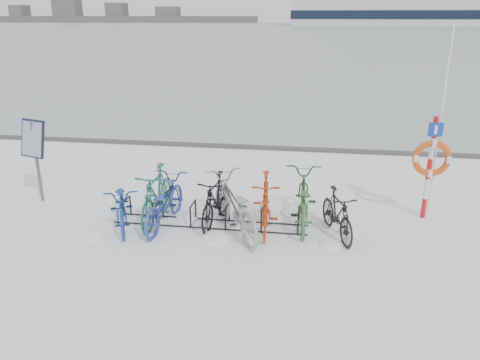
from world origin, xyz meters
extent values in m
plane|color=white|center=(0.00, 0.00, 0.00)|extent=(900.00, 900.00, 0.00)
cube|color=#A4B1B9|center=(0.00, 155.00, 0.01)|extent=(400.00, 298.00, 0.02)
cube|color=#3F3F42|center=(0.00, 5.90, 0.05)|extent=(400.00, 0.25, 0.10)
cylinder|color=black|center=(-1.80, -0.22, 0.22)|extent=(0.04, 0.04, 0.44)
cylinder|color=black|center=(-1.80, 0.22, 0.22)|extent=(0.04, 0.04, 0.44)
cylinder|color=black|center=(-1.80, 0.00, 0.44)|extent=(0.04, 0.44, 0.04)
cylinder|color=black|center=(-1.08, -0.22, 0.22)|extent=(0.04, 0.04, 0.44)
cylinder|color=black|center=(-1.08, 0.22, 0.22)|extent=(0.04, 0.04, 0.44)
cylinder|color=black|center=(-1.08, 0.00, 0.44)|extent=(0.04, 0.44, 0.04)
cylinder|color=black|center=(-0.36, -0.22, 0.22)|extent=(0.04, 0.04, 0.44)
cylinder|color=black|center=(-0.36, 0.22, 0.22)|extent=(0.04, 0.04, 0.44)
cylinder|color=black|center=(-0.36, 0.00, 0.44)|extent=(0.04, 0.44, 0.04)
cylinder|color=black|center=(0.36, -0.22, 0.22)|extent=(0.04, 0.04, 0.44)
cylinder|color=black|center=(0.36, 0.22, 0.22)|extent=(0.04, 0.04, 0.44)
cylinder|color=black|center=(0.36, 0.00, 0.44)|extent=(0.04, 0.44, 0.04)
cylinder|color=black|center=(1.08, -0.22, 0.22)|extent=(0.04, 0.04, 0.44)
cylinder|color=black|center=(1.08, 0.22, 0.22)|extent=(0.04, 0.04, 0.44)
cylinder|color=black|center=(1.08, 0.00, 0.44)|extent=(0.04, 0.44, 0.04)
cylinder|color=black|center=(1.80, -0.22, 0.22)|extent=(0.04, 0.04, 0.44)
cylinder|color=black|center=(1.80, 0.22, 0.22)|extent=(0.04, 0.04, 0.44)
cylinder|color=black|center=(1.80, 0.00, 0.44)|extent=(0.04, 0.44, 0.04)
cylinder|color=black|center=(0.00, -0.22, 0.02)|extent=(4.00, 0.03, 0.03)
cylinder|color=black|center=(0.00, 0.22, 0.02)|extent=(4.00, 0.03, 0.03)
cylinder|color=#595B5E|center=(-4.15, 0.71, 0.93)|extent=(0.07, 0.07, 1.86)
cube|color=black|center=(-4.15, 0.68, 1.50)|extent=(0.68, 0.41, 0.84)
cube|color=#8C99AD|center=(-4.15, 0.64, 1.50)|extent=(0.60, 0.33, 0.75)
cylinder|color=red|center=(4.41, 1.04, 0.22)|extent=(0.10, 0.10, 0.44)
cylinder|color=silver|center=(4.41, 1.04, 0.66)|extent=(0.10, 0.10, 0.44)
cylinder|color=red|center=(4.41, 1.04, 1.10)|extent=(0.10, 0.10, 0.44)
cylinder|color=silver|center=(4.41, 1.04, 1.53)|extent=(0.10, 0.10, 0.44)
cylinder|color=red|center=(4.41, 1.04, 1.97)|extent=(0.10, 0.10, 0.44)
torus|color=#C44A12|center=(4.41, 0.95, 1.34)|extent=(0.77, 0.13, 0.77)
cube|color=#0E369B|center=(4.41, 0.96, 1.94)|extent=(0.28, 0.03, 0.28)
cylinder|color=silver|center=(4.51, 1.09, 1.99)|extent=(0.04, 0.04, 3.98)
cube|color=black|center=(65.29, 207.51, 4.16)|extent=(145.63, 0.30, 3.12)
cube|color=#4B4B4B|center=(-120.00, 260.00, 1.75)|extent=(180.00, 12.00, 3.50)
cube|color=#4B4B4B|center=(-150.00, 260.00, 5.50)|extent=(24.00, 10.00, 8.00)
cube|color=#4B4B4B|center=(-90.00, 260.00, 5.00)|extent=(20.00, 10.00, 6.00)
imported|color=navy|center=(-1.76, -0.29, 0.48)|extent=(1.30, 1.94, 0.96)
imported|color=#16604A|center=(-1.14, 0.05, 0.59)|extent=(0.58, 1.98, 1.19)
imported|color=#2D3E98|center=(-0.94, -0.11, 0.52)|extent=(0.83, 2.02, 1.04)
imported|color=black|center=(0.09, 0.16, 0.53)|extent=(0.70, 1.80, 1.05)
imported|color=gray|center=(0.54, -0.24, 0.59)|extent=(1.81, 2.33, 1.18)
imported|color=#A4350F|center=(1.13, 0.05, 0.57)|extent=(0.69, 1.93, 1.13)
imported|color=#2F612F|center=(1.86, 0.40, 0.56)|extent=(0.81, 2.15, 1.12)
imported|color=black|center=(2.55, -0.08, 0.48)|extent=(0.93, 1.65, 0.96)
ellipsoid|color=white|center=(0.24, -0.61, 0.00)|extent=(0.62, 0.62, 0.22)
ellipsoid|color=white|center=(1.30, 0.68, 0.00)|extent=(0.48, 0.48, 0.17)
ellipsoid|color=white|center=(0.54, 0.70, 0.00)|extent=(0.38, 0.38, 0.13)
ellipsoid|color=white|center=(-0.55, 0.23, 0.00)|extent=(0.50, 0.50, 0.18)
ellipsoid|color=white|center=(-2.13, -0.87, 0.00)|extent=(0.48, 0.48, 0.17)
ellipsoid|color=white|center=(2.79, 0.01, 0.00)|extent=(0.42, 0.42, 0.15)
ellipsoid|color=white|center=(2.44, -0.56, 0.00)|extent=(0.48, 0.48, 0.17)
ellipsoid|color=white|center=(-2.73, 0.03, 0.00)|extent=(0.35, 0.35, 0.12)
camera|label=1|loc=(1.94, -8.61, 4.09)|focal=35.00mm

